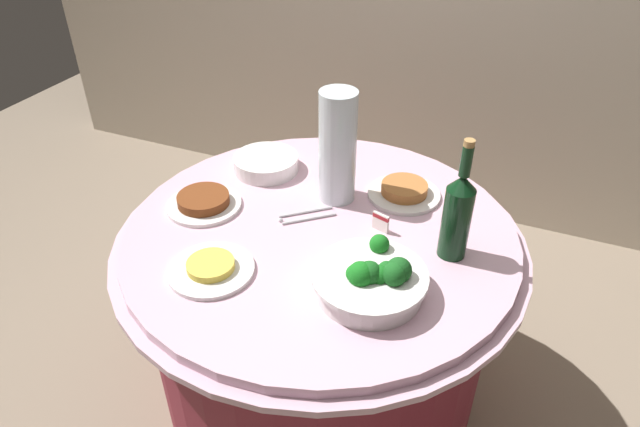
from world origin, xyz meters
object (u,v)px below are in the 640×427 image
object	(u,v)px
plate_stack	(266,163)
serving_tongs	(305,216)
food_plate_peanuts	(404,191)
food_plate_stir_fry	(204,202)
wine_bottle	(457,214)
label_placard_front	(381,221)
decorative_fruit_vase	(337,154)
broccoli_bowl	(371,280)
food_plate_fried_egg	(211,268)

from	to	relation	value
plate_stack	serving_tongs	world-z (taller)	plate_stack
plate_stack	serving_tongs	size ratio (longest dim) A/B	1.40
plate_stack	food_plate_peanuts	distance (m)	0.46
food_plate_stir_fry	wine_bottle	bearing A→B (deg)	5.33
food_plate_stir_fry	plate_stack	bearing A→B (deg)	74.87
food_plate_stir_fry	label_placard_front	size ratio (longest dim) A/B	4.00
decorative_fruit_vase	food_plate_stir_fry	xyz separation A→B (m)	(-0.34, -0.20, -0.13)
food_plate_stir_fry	broccoli_bowl	bearing A→B (deg)	-15.51
wine_bottle	food_plate_stir_fry	xyz separation A→B (m)	(-0.72, -0.07, -0.11)
food_plate_stir_fry	food_plate_peanuts	bearing A→B (deg)	28.56
decorative_fruit_vase	food_plate_stir_fry	distance (m)	0.42
serving_tongs	label_placard_front	bearing A→B (deg)	5.99
plate_stack	food_plate_stir_fry	size ratio (longest dim) A/B	0.95
serving_tongs	broccoli_bowl	bearing A→B (deg)	-39.48
plate_stack	label_placard_front	xyz separation A→B (m)	(0.45, -0.17, 0.01)
broccoli_bowl	label_placard_front	bearing A→B (deg)	102.98
broccoli_bowl	food_plate_fried_egg	world-z (taller)	broccoli_bowl
broccoli_bowl	food_plate_peanuts	bearing A→B (deg)	95.92
wine_bottle	serving_tongs	xyz separation A→B (m)	(-0.42, 0.00, -0.12)
serving_tongs	food_plate_fried_egg	bearing A→B (deg)	-111.00
serving_tongs	food_plate_peanuts	bearing A→B (deg)	43.36
food_plate_fried_egg	broccoli_bowl	bearing A→B (deg)	11.94
wine_bottle	food_plate_peanuts	world-z (taller)	wine_bottle
wine_bottle	food_plate_peanuts	distance (m)	0.31
wine_bottle	label_placard_front	world-z (taller)	wine_bottle
wine_bottle	serving_tongs	world-z (taller)	wine_bottle
plate_stack	wine_bottle	size ratio (longest dim) A/B	0.62
food_plate_peanuts	food_plate_fried_egg	size ratio (longest dim) A/B	1.00
decorative_fruit_vase	food_plate_peanuts	bearing A→B (deg)	24.45
broccoli_bowl	wine_bottle	size ratio (longest dim) A/B	0.83
food_plate_fried_egg	label_placard_front	distance (m)	0.48
serving_tongs	food_plate_stir_fry	distance (m)	0.30
label_placard_front	food_plate_stir_fry	bearing A→B (deg)	-169.88
wine_bottle	serving_tongs	distance (m)	0.44
plate_stack	food_plate_stir_fry	xyz separation A→B (m)	(-0.07, -0.26, -0.01)
serving_tongs	food_plate_fried_egg	size ratio (longest dim) A/B	0.68
broccoli_bowl	food_plate_stir_fry	size ratio (longest dim) A/B	1.27
food_plate_peanuts	food_plate_stir_fry	size ratio (longest dim) A/B	1.00
food_plate_fried_egg	food_plate_stir_fry	size ratio (longest dim) A/B	1.00
decorative_fruit_vase	food_plate_fried_egg	xyz separation A→B (m)	(-0.16, -0.45, -0.14)
decorative_fruit_vase	broccoli_bowl	bearing A→B (deg)	-57.27
wine_bottle	decorative_fruit_vase	size ratio (longest dim) A/B	0.99
broccoli_bowl	serving_tongs	distance (m)	0.36
food_plate_peanuts	label_placard_front	size ratio (longest dim) A/B	4.00
label_placard_front	wine_bottle	bearing A→B (deg)	-6.99
decorative_fruit_vase	serving_tongs	world-z (taller)	decorative_fruit_vase
broccoli_bowl	serving_tongs	bearing A→B (deg)	140.52
broccoli_bowl	food_plate_stir_fry	distance (m)	0.60
broccoli_bowl	food_plate_fried_egg	distance (m)	0.41
serving_tongs	food_plate_fried_egg	xyz separation A→B (m)	(-0.12, -0.31, 0.01)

